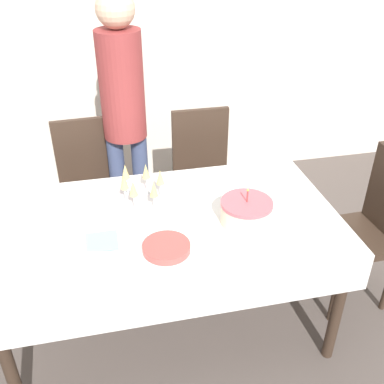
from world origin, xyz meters
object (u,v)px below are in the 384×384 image
(dining_chair_far_left, at_px, (90,185))
(dining_chair_far_right, at_px, (203,173))
(birthday_cake, at_px, (246,212))
(champagne_tray, at_px, (141,189))
(plate_stack_main, at_px, (166,248))
(person_standing, at_px, (123,104))
(dining_chair_right_end, at_px, (369,224))

(dining_chair_far_left, relative_size, dining_chair_far_right, 1.00)
(dining_chair_far_right, bearing_deg, dining_chair_far_left, -179.99)
(birthday_cake, bearing_deg, champagne_tray, 147.75)
(champagne_tray, distance_m, plate_stack_main, 0.46)
(dining_chair_far_right, xyz_separation_m, birthday_cake, (-0.01, -0.93, 0.28))
(dining_chair_far_left, xyz_separation_m, person_standing, (0.27, 0.06, 0.53))
(dining_chair_far_left, distance_m, dining_chair_right_end, 1.80)
(dining_chair_right_end, relative_size, plate_stack_main, 4.35)
(dining_chair_far_left, bearing_deg, person_standing, 11.58)
(plate_stack_main, bearing_deg, champagne_tray, 97.70)
(dining_chair_far_right, relative_size, birthday_cake, 3.72)
(dining_chair_far_right, height_order, dining_chair_right_end, same)
(champagne_tray, bearing_deg, dining_chair_far_right, 50.98)
(plate_stack_main, xyz_separation_m, person_standing, (-0.08, 1.12, 0.29))
(plate_stack_main, bearing_deg, dining_chair_right_end, 11.48)
(dining_chair_far_left, distance_m, plate_stack_main, 1.15)
(plate_stack_main, relative_size, person_standing, 0.13)
(dining_chair_far_left, bearing_deg, plate_stack_main, -71.78)
(dining_chair_far_right, xyz_separation_m, person_standing, (-0.52, 0.06, 0.53))
(dining_chair_right_end, bearing_deg, person_standing, 146.94)
(champagne_tray, bearing_deg, person_standing, 91.55)
(dining_chair_right_end, relative_size, champagne_tray, 2.67)
(dining_chair_right_end, bearing_deg, dining_chair_far_left, 153.17)
(dining_chair_far_left, bearing_deg, champagne_tray, -64.81)
(plate_stack_main, distance_m, person_standing, 1.16)
(dining_chair_far_left, height_order, dining_chair_far_right, same)
(person_standing, bearing_deg, birthday_cake, -62.53)
(dining_chair_far_right, xyz_separation_m, dining_chair_right_end, (0.81, -0.81, 0.00))
(dining_chair_right_end, distance_m, birthday_cake, 0.88)
(dining_chair_far_left, distance_m, person_standing, 0.60)
(person_standing, bearing_deg, champagne_tray, -88.45)
(dining_chair_far_right, xyz_separation_m, champagne_tray, (-0.50, -0.62, 0.30))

